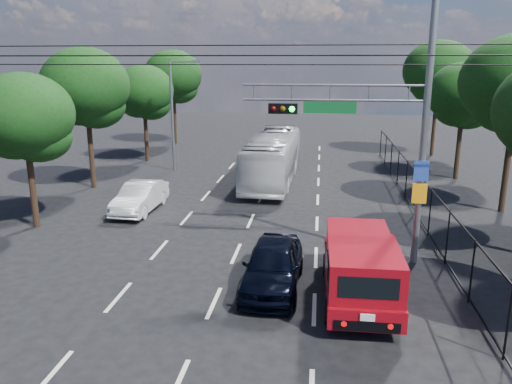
% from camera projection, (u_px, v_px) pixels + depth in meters
% --- Properties ---
extents(lane_markings, '(6.12, 38.00, 0.01)m').
position_uv_depth(lane_markings, '(256.00, 208.00, 24.58)').
color(lane_markings, beige).
rests_on(lane_markings, ground).
extents(signal_mast, '(6.43, 0.39, 9.50)m').
position_uv_depth(signal_mast, '(389.00, 116.00, 16.83)').
color(signal_mast, slate).
rests_on(signal_mast, ground).
extents(streetlight_left, '(2.09, 0.22, 7.08)m').
position_uv_depth(streetlight_left, '(175.00, 111.00, 32.03)').
color(streetlight_left, slate).
rests_on(streetlight_left, ground).
extents(utility_wires, '(22.00, 5.04, 0.74)m').
position_uv_depth(utility_wires, '(238.00, 55.00, 17.79)').
color(utility_wires, black).
rests_on(utility_wires, ground).
extents(fence_right, '(0.06, 34.03, 2.00)m').
position_uv_depth(fence_right, '(424.00, 204.00, 21.63)').
color(fence_right, black).
rests_on(fence_right, ground).
extents(tree_right_d, '(4.32, 4.32, 7.02)m').
position_uv_depth(tree_right_d, '(464.00, 99.00, 29.63)').
color(tree_right_d, black).
rests_on(tree_right_d, ground).
extents(tree_right_e, '(5.28, 5.28, 8.58)m').
position_uv_depth(tree_right_e, '(439.00, 76.00, 37.00)').
color(tree_right_e, black).
rests_on(tree_right_e, ground).
extents(tree_left_b, '(4.08, 4.08, 6.63)m').
position_uv_depth(tree_left_b, '(26.00, 122.00, 20.74)').
color(tree_left_b, black).
rests_on(tree_left_b, ground).
extents(tree_left_c, '(4.80, 4.80, 7.80)m').
position_uv_depth(tree_left_c, '(86.00, 92.00, 27.32)').
color(tree_left_c, black).
rests_on(tree_left_c, ground).
extents(tree_left_d, '(4.20, 4.20, 6.83)m').
position_uv_depth(tree_left_d, '(144.00, 95.00, 35.11)').
color(tree_left_d, black).
rests_on(tree_left_d, ground).
extents(tree_left_e, '(4.92, 4.92, 7.99)m').
position_uv_depth(tree_left_e, '(174.00, 79.00, 42.60)').
color(tree_left_e, black).
rests_on(tree_left_e, ground).
extents(red_pickup, '(2.11, 5.55, 2.05)m').
position_uv_depth(red_pickup, '(360.00, 266.00, 14.92)').
color(red_pickup, black).
rests_on(red_pickup, ground).
extents(navy_hatchback, '(1.91, 4.48, 1.51)m').
position_uv_depth(navy_hatchback, '(273.00, 265.00, 15.86)').
color(navy_hatchback, black).
rests_on(navy_hatchback, ground).
extents(white_bus, '(2.74, 10.48, 2.90)m').
position_uv_depth(white_bus, '(273.00, 158.00, 29.71)').
color(white_bus, silver).
rests_on(white_bus, ground).
extents(white_van, '(1.63, 4.28, 1.40)m').
position_uv_depth(white_van, '(140.00, 197.00, 23.99)').
color(white_van, silver).
rests_on(white_van, ground).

